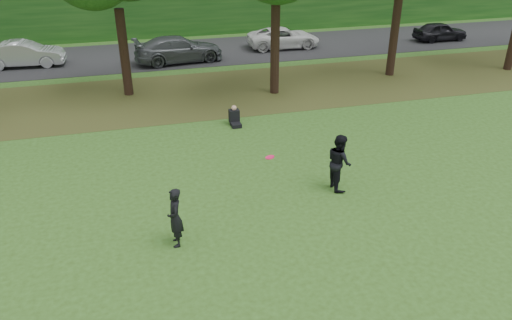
{
  "coord_description": "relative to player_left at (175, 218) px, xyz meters",
  "views": [
    {
      "loc": [
        -3.02,
        -10.33,
        8.2
      ],
      "look_at": [
        0.52,
        2.85,
        1.3
      ],
      "focal_mm": 35.0,
      "sensor_mm": 36.0,
      "label": 1
    }
  ],
  "objects": [
    {
      "name": "ground",
      "position": [
        2.21,
        -0.98,
        -0.85
      ],
      "size": [
        120.0,
        120.0,
        0.0
      ],
      "primitive_type": "plane",
      "color": "#2C4A17",
      "rests_on": "ground"
    },
    {
      "name": "leaf_litter",
      "position": [
        2.21,
        12.02,
        -0.85
      ],
      "size": [
        60.0,
        7.0,
        0.01
      ],
      "primitive_type": "cube",
      "color": "#443218",
      "rests_on": "ground"
    },
    {
      "name": "street",
      "position": [
        2.21,
        20.02,
        -0.84
      ],
      "size": [
        70.0,
        7.0,
        0.02
      ],
      "primitive_type": "cube",
      "color": "black",
      "rests_on": "ground"
    },
    {
      "name": "player_left",
      "position": [
        0.0,
        0.0,
        0.0
      ],
      "size": [
        0.41,
        0.62,
        1.7
      ],
      "primitive_type": "imported",
      "rotation": [
        0.0,
        0.0,
        -1.58
      ],
      "color": "black",
      "rests_on": "ground"
    },
    {
      "name": "player_right",
      "position": [
        5.46,
        1.73,
        0.09
      ],
      "size": [
        0.72,
        0.92,
        1.88
      ],
      "primitive_type": "imported",
      "rotation": [
        0.0,
        0.0,
        1.56
      ],
      "color": "black",
      "rests_on": "ground"
    },
    {
      "name": "parked_cars",
      "position": [
        1.51,
        19.07,
        -0.13
      ],
      "size": [
        39.19,
        4.11,
        1.5
      ],
      "color": "black",
      "rests_on": "street"
    },
    {
      "name": "frisbee",
      "position": [
        2.97,
        1.19,
        0.84
      ],
      "size": [
        0.38,
        0.38,
        0.09
      ],
      "color": "#ED1453",
      "rests_on": "ground"
    },
    {
      "name": "seated_person",
      "position": [
        3.39,
        7.81,
        -0.54
      ],
      "size": [
        0.42,
        0.74,
        0.83
      ],
      "rotation": [
        0.0,
        0.0,
        0.01
      ],
      "color": "black",
      "rests_on": "ground"
    }
  ]
}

